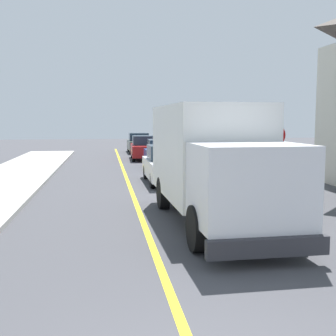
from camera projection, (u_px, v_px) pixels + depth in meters
centre_line_yellow at (138, 208)px, 13.63m from camera, size 0.16×56.00×0.01m
box_truck at (213, 158)px, 11.65m from camera, size 2.58×7.24×3.20m
parked_car_near at (167, 165)px, 19.08m from camera, size 1.81×4.41×1.67m
parked_car_mid at (163, 155)px, 24.61m from camera, size 1.82×4.41×1.67m
parked_car_far at (144, 148)px, 30.32m from camera, size 1.94×4.46×1.67m
parked_car_furthest at (139, 143)px, 36.63m from camera, size 1.80×4.40×1.67m
parked_van_across at (244, 164)px, 19.36m from camera, size 1.80×4.40×1.67m
stop_sign at (275, 146)px, 15.23m from camera, size 0.80×0.10×2.65m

